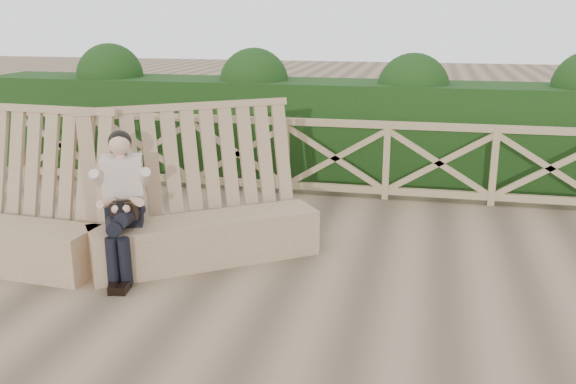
# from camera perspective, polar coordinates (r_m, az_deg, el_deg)

# --- Properties ---
(ground) EXTENTS (60.00, 60.00, 0.00)m
(ground) POSITION_cam_1_polar(r_m,az_deg,el_deg) (5.98, -0.86, -9.35)
(ground) COLOR brown
(ground) RESTS_ON ground
(bench) EXTENTS (4.43, 2.02, 1.62)m
(bench) POSITION_cam_1_polar(r_m,az_deg,el_deg) (6.95, -16.40, -2.75)
(bench) COLOR #85654C
(bench) RESTS_ON ground
(woman) EXTENTS (0.54, 0.89, 1.43)m
(woman) POSITION_cam_1_polar(r_m,az_deg,el_deg) (6.46, -14.54, -0.57)
(woman) COLOR black
(woman) RESTS_ON ground
(guardrail) EXTENTS (10.10, 0.09, 1.10)m
(guardrail) POSITION_cam_1_polar(r_m,az_deg,el_deg) (9.08, 4.21, 3.04)
(guardrail) COLOR #836C4C
(guardrail) RESTS_ON ground
(hedge) EXTENTS (12.00, 1.20, 1.50)m
(hedge) POSITION_cam_1_polar(r_m,az_deg,el_deg) (10.21, 5.22, 5.54)
(hedge) COLOR black
(hedge) RESTS_ON ground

